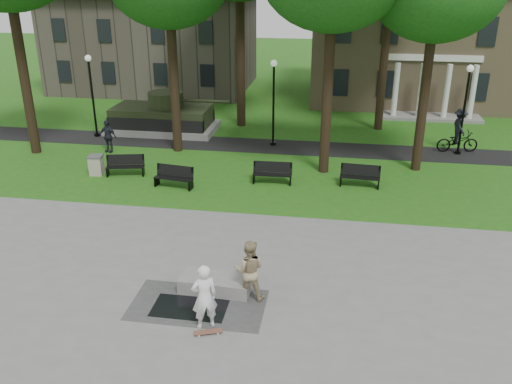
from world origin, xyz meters
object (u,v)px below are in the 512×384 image
friend_watching (249,270)px  cyclist (458,135)px  skateboarder (204,297)px  park_bench_0 (126,165)px  concrete_block (216,283)px  trash_bin (96,165)px

friend_watching → cyclist: 17.85m
skateboarder → friend_watching: bearing=-149.3°
park_bench_0 → cyclist: bearing=8.8°
friend_watching → concrete_block: bearing=-16.5°
skateboarder → park_bench_0: skateboarder is taller
cyclist → trash_bin: 18.90m
park_bench_0 → trash_bin: size_ratio=1.93×
park_bench_0 → friend_watching: bearing=-62.9°
cyclist → concrete_block: bearing=137.8°
concrete_block → park_bench_0: bearing=125.6°
concrete_block → trash_bin: trash_bin is taller
concrete_block → park_bench_0: (-6.52, 9.10, 0.28)m
cyclist → park_bench_0: size_ratio=1.28×
cyclist → park_bench_0: bearing=101.3°
friend_watching → skateboarder: bearing=56.6°
concrete_block → friend_watching: friend_watching is taller
skateboarder → park_bench_0: 12.86m
trash_bin → concrete_block: bearing=-48.4°
skateboarder → trash_bin: size_ratio=2.05×
trash_bin → cyclist: bearing=19.6°
concrete_block → trash_bin: bearing=131.6°
cyclist → trash_bin: cyclist is taller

